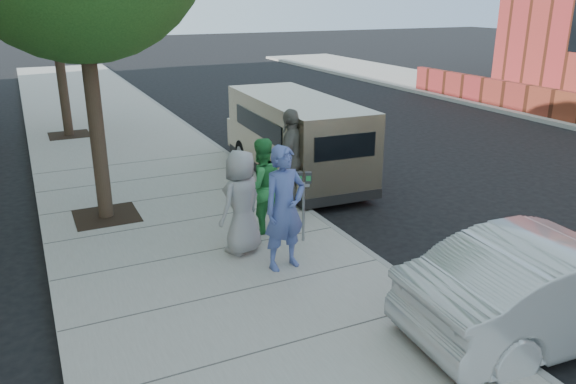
# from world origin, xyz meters

# --- Properties ---
(ground) EXTENTS (120.00, 120.00, 0.00)m
(ground) POSITION_xyz_m (0.00, 0.00, 0.00)
(ground) COLOR black
(ground) RESTS_ON ground
(sidewalk) EXTENTS (5.00, 60.00, 0.15)m
(sidewalk) POSITION_xyz_m (-1.00, 0.00, 0.07)
(sidewalk) COLOR gray
(sidewalk) RESTS_ON ground
(curb_face) EXTENTS (0.12, 60.00, 0.16)m
(curb_face) POSITION_xyz_m (1.44, 0.00, 0.07)
(curb_face) COLOR gray
(curb_face) RESTS_ON ground
(parking_meter) EXTENTS (0.27, 0.18, 1.26)m
(parking_meter) POSITION_xyz_m (0.66, -0.29, 1.06)
(parking_meter) COLOR gray
(parking_meter) RESTS_ON sidewalk
(van) EXTENTS (2.03, 5.44, 1.99)m
(van) POSITION_xyz_m (2.30, 3.44, 1.05)
(van) COLOR tan
(van) RESTS_ON ground
(sedan) EXTENTS (4.38, 1.76, 1.41)m
(sedan) POSITION_xyz_m (2.43, -4.08, 0.71)
(sedan) COLOR #B2B6BA
(sedan) RESTS_ON ground
(person_officer) EXTENTS (0.78, 0.57, 1.97)m
(person_officer) POSITION_xyz_m (-0.07, -1.07, 1.14)
(person_officer) COLOR #4B5DA0
(person_officer) RESTS_ON sidewalk
(person_green_shirt) EXTENTS (0.89, 0.71, 1.73)m
(person_green_shirt) POSITION_xyz_m (0.17, 0.43, 1.02)
(person_green_shirt) COLOR green
(person_green_shirt) RESTS_ON sidewalk
(person_gray_shirt) EXTENTS (1.02, 0.89, 1.75)m
(person_gray_shirt) POSITION_xyz_m (-0.46, -0.24, 1.03)
(person_gray_shirt) COLOR #97979A
(person_gray_shirt) RESTS_ON sidewalk
(person_striped_polo) EXTENTS (1.14, 1.22, 2.02)m
(person_striped_polo) POSITION_xyz_m (1.20, 1.32, 1.16)
(person_striped_polo) COLOR slate
(person_striped_polo) RESTS_ON sidewalk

